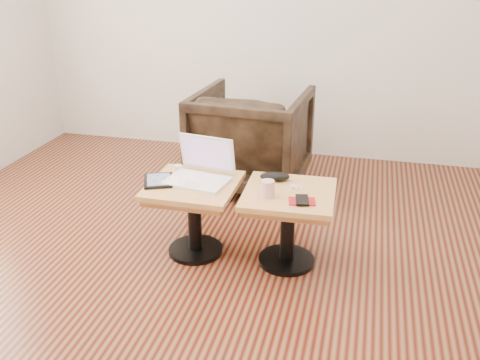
% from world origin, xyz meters
% --- Properties ---
extents(room_shell, '(4.52, 4.52, 2.71)m').
position_xyz_m(room_shell, '(0.00, 0.00, 1.35)').
color(room_shell, '#3B1009').
rests_on(room_shell, ground).
extents(side_table_left, '(0.52, 0.52, 0.47)m').
position_xyz_m(side_table_left, '(-0.22, 0.36, 0.35)').
color(side_table_left, black).
rests_on(side_table_left, ground).
extents(side_table_right, '(0.53, 0.53, 0.47)m').
position_xyz_m(side_table_right, '(0.35, 0.38, 0.35)').
color(side_table_right, black).
rests_on(side_table_right, ground).
extents(laptop, '(0.39, 0.34, 0.25)m').
position_xyz_m(laptop, '(-0.19, 0.42, 0.52)').
color(laptop, white).
rests_on(laptop, side_table_left).
extents(tablet, '(0.24, 0.26, 0.02)m').
position_xyz_m(tablet, '(-0.43, 0.34, 0.47)').
color(tablet, black).
rests_on(tablet, side_table_left).
extents(charging_adapter, '(0.05, 0.05, 0.03)m').
position_xyz_m(charging_adapter, '(-0.38, 0.55, 0.48)').
color(charging_adapter, white).
rests_on(charging_adapter, side_table_left).
extents(glasses_case, '(0.19, 0.11, 0.06)m').
position_xyz_m(glasses_case, '(0.24, 0.51, 0.49)').
color(glasses_case, black).
rests_on(glasses_case, side_table_right).
extents(striped_cup, '(0.09, 0.09, 0.09)m').
position_xyz_m(striped_cup, '(0.24, 0.29, 0.51)').
color(striped_cup, '#CD5C6A').
rests_on(striped_cup, side_table_right).
extents(earbuds_tangle, '(0.08, 0.05, 0.02)m').
position_xyz_m(earbuds_tangle, '(0.38, 0.44, 0.47)').
color(earbuds_tangle, white).
rests_on(earbuds_tangle, side_table_right).
extents(phone_on_sleeve, '(0.16, 0.14, 0.02)m').
position_xyz_m(phone_on_sleeve, '(0.43, 0.27, 0.47)').
color(phone_on_sleeve, maroon).
rests_on(phone_on_sleeve, side_table_right).
extents(armchair, '(0.88, 0.90, 0.77)m').
position_xyz_m(armchair, '(-0.12, 1.46, 0.38)').
color(armchair, black).
rests_on(armchair, ground).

